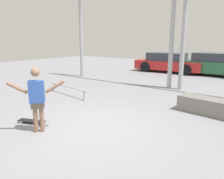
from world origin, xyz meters
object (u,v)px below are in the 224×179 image
object	(u,v)px
grind_box	(216,108)
grind_rail	(68,88)
skateboarder	(37,97)
skateboard	(31,121)
parked_car_red	(168,63)
parked_car_green	(214,65)

from	to	relation	value
grind_box	grind_rail	bearing A→B (deg)	-170.16
skateboarder	grind_box	size ratio (longest dim) A/B	0.71
skateboard	parked_car_red	size ratio (longest dim) A/B	0.17
grind_box	parked_car_green	xyz separation A→B (m)	(-1.82, 7.97, 0.44)
grind_box	parked_car_green	size ratio (longest dim) A/B	0.56
skateboard	parked_car_green	bearing A→B (deg)	59.02
skateboarder	grind_box	bearing A→B (deg)	4.30
skateboard	parked_car_red	xyz separation A→B (m)	(-0.82, 11.29, 0.59)
skateboard	parked_car_red	world-z (taller)	parked_car_red
parked_car_red	parked_car_green	distance (m)	2.88
skateboarder	skateboard	world-z (taller)	skateboarder
grind_rail	parked_car_red	distance (m)	8.63
grind_box	grind_rail	size ratio (longest dim) A/B	0.86
skateboard	grind_box	bearing A→B (deg)	22.23
parked_car_red	skateboard	bearing A→B (deg)	-88.62
skateboarder	skateboard	size ratio (longest dim) A/B	2.00
grind_rail	parked_car_green	bearing A→B (deg)	68.18
grind_rail	skateboarder	bearing A→B (deg)	-53.19
parked_car_green	grind_rail	bearing A→B (deg)	-110.12
skateboarder	grind_rail	bearing A→B (deg)	81.18
grind_rail	parked_car_green	distance (m)	9.60
grind_box	parked_car_red	xyz separation A→B (m)	(-4.68, 7.67, 0.41)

